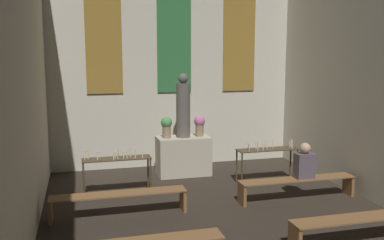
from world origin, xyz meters
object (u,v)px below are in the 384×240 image
at_px(candle_rack_right, 267,153).
at_px(pew_back_right, 297,184).
at_px(flower_vase_left, 167,126).
at_px(person_seated, 304,163).
at_px(pew_back_left, 119,199).
at_px(flower_vase_right, 200,124).
at_px(altar, 183,156).
at_px(pew_third_right, 365,223).
at_px(statue, 183,108).
at_px(candle_rack_left, 116,163).

height_order(candle_rack_right, pew_back_right, candle_rack_right).
bearing_deg(flower_vase_left, person_seated, -45.64).
distance_m(flower_vase_left, pew_back_left, 2.82).
bearing_deg(flower_vase_right, person_seated, -57.65).
bearing_deg(pew_back_right, altar, 126.68).
xyz_separation_m(pew_third_right, pew_back_right, (0.00, 2.06, 0.00)).
relative_size(flower_vase_left, candle_rack_right, 0.36).
height_order(flower_vase_left, candle_rack_right, flower_vase_left).
relative_size(statue, flower_vase_right, 3.01).
distance_m(flower_vase_right, pew_back_left, 3.27).
bearing_deg(altar, pew_back_left, -126.68).
bearing_deg(flower_vase_left, flower_vase_right, 0.00).
xyz_separation_m(pew_back_right, person_seated, (0.14, 0.00, 0.41)).
height_order(candle_rack_left, pew_third_right, candle_rack_left).
relative_size(candle_rack_right, person_seated, 1.95).
xyz_separation_m(statue, pew_back_right, (1.73, -2.32, -1.28)).
bearing_deg(pew_back_right, statue, 126.68).
bearing_deg(person_seated, statue, 128.85).
bearing_deg(candle_rack_right, flower_vase_right, 138.97).
relative_size(altar, pew_back_left, 0.52).
distance_m(altar, flower_vase_left, 0.84).
bearing_deg(candle_rack_left, candle_rack_right, -0.01).
bearing_deg(flower_vase_right, flower_vase_left, 180.00).
relative_size(statue, pew_back_right, 0.63).
relative_size(candle_rack_right, pew_third_right, 0.58).
distance_m(candle_rack_left, candle_rack_right, 3.32).
xyz_separation_m(altar, pew_back_left, (-1.73, -2.32, -0.13)).
distance_m(pew_back_left, person_seated, 3.63).
bearing_deg(pew_back_left, flower_vase_left, 60.20).
relative_size(altar, statue, 0.82).
bearing_deg(altar, pew_third_right, -68.44).
bearing_deg(flower_vase_right, candle_rack_right, -41.03).
bearing_deg(candle_rack_left, pew_back_right, -19.95).
bearing_deg(candle_rack_right, pew_back_left, -160.02).
bearing_deg(altar, flower_vase_left, 180.00).
xyz_separation_m(flower_vase_right, candle_rack_right, (1.26, -1.09, -0.53)).
xyz_separation_m(pew_back_left, person_seated, (3.60, 0.00, 0.41)).
relative_size(statue, person_seated, 2.11).
distance_m(statue, candle_rack_left, 2.20).
distance_m(candle_rack_left, pew_third_right, 4.74).
bearing_deg(statue, candle_rack_left, -146.71).
relative_size(altar, flower_vase_right, 2.48).
distance_m(candle_rack_right, pew_back_left, 3.62).
height_order(flower_vase_left, candle_rack_left, flower_vase_left).
distance_m(statue, person_seated, 3.11).
xyz_separation_m(flower_vase_left, pew_back_right, (2.13, -2.32, -0.87)).
bearing_deg(altar, person_seated, -51.15).
relative_size(pew_third_right, pew_back_left, 1.00).
xyz_separation_m(statue, flower_vase_right, (0.40, 0.00, -0.41)).
bearing_deg(person_seated, candle_rack_right, 99.97).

